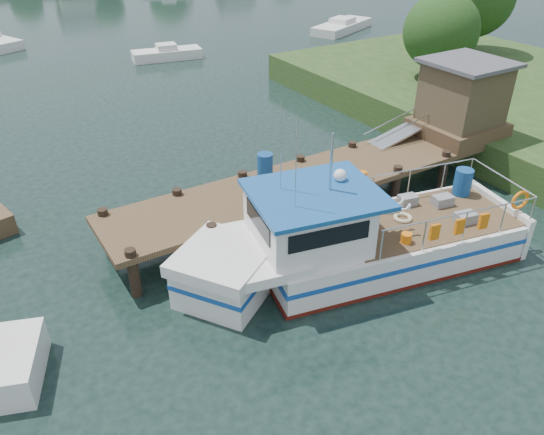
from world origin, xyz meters
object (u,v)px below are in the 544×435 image
dock (415,127)px  moored_b (167,54)px  lobster_boat (349,241)px  moored_c (342,26)px

dock → moored_b: bearing=93.0°
lobster_boat → moored_b: (4.79, 26.29, -0.60)m
lobster_boat → moored_c: (21.20, 27.09, -0.59)m
lobster_boat → moored_b: bearing=91.2°
moored_c → lobster_boat: bearing=-141.8°
dock → moored_c: bearing=57.2°
lobster_boat → moored_b: lobster_boat is taller
moored_c → dock: bearing=-136.5°
lobster_boat → dock: bearing=41.7°
dock → moored_c: size_ratio=2.31×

